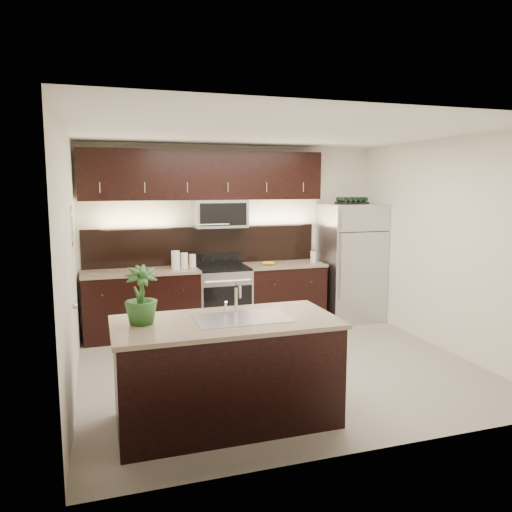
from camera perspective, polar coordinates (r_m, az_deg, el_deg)
The scene contains 12 objects.
ground at distance 6.02m, azimuth 2.60°, elevation -12.43°, with size 4.50×4.50×0.00m, color gray.
room_walls at distance 5.58m, azimuth 1.78°, elevation 3.84°, with size 4.52×4.02×2.71m.
counter_run at distance 7.32m, azimuth -5.40°, elevation -4.90°, with size 3.51×0.65×0.94m.
upper_fixtures at distance 7.28m, azimuth -5.62°, elevation 8.29°, with size 3.49×0.40×1.66m.
island at distance 4.55m, azimuth -3.39°, elevation -12.99°, with size 1.96×0.96×0.94m.
sink_faucet at distance 4.45m, azimuth -1.60°, elevation -6.92°, with size 0.84×0.50×0.28m.
refrigerator at distance 7.96m, azimuth 10.71°, elevation -0.70°, with size 0.88×0.79×1.82m, color #B2B2B7.
wine_rack at distance 7.88m, azimuth 10.89°, elevation 6.23°, with size 0.45×0.28×0.11m.
plant at distance 4.33m, azimuth -13.02°, elevation -4.40°, with size 0.28×0.28×0.50m, color #265020.
canisters at distance 7.13m, azimuth -8.45°, elevation -0.50°, with size 0.37×0.22×0.26m.
french_press at distance 7.67m, azimuth 6.56°, elevation 0.02°, with size 0.09×0.09×0.27m.
bananas at distance 7.37m, azimuth 1.06°, elevation -0.81°, with size 0.19×0.15×0.06m, color gold.
Camera 1 is at (-1.98, -5.28, 2.11)m, focal length 35.00 mm.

